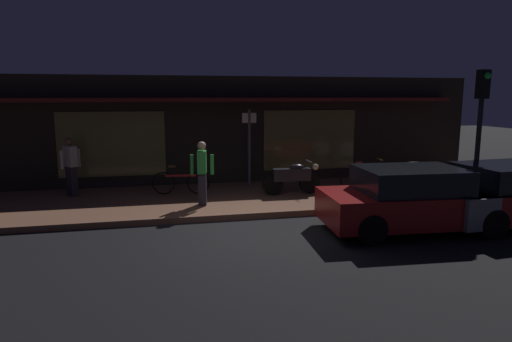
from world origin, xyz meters
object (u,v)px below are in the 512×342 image
object	(u,v)px
bicycle_parked	(366,177)
trash_bin	(416,179)
bicycle_extra	(181,182)
sign_post	(249,143)
person_bystander	(202,172)
person_photographer	(71,165)
parked_car_near	(414,200)
traffic_light_pole	(480,116)
parked_car_far	(512,194)
motorcycle	(293,177)

from	to	relation	value
bicycle_parked	trash_bin	distance (m)	1.51
bicycle_parked	bicycle_extra	distance (m)	5.61
sign_post	trash_bin	bearing A→B (deg)	-26.52
bicycle_extra	sign_post	distance (m)	2.48
person_bystander	person_photographer	bearing A→B (deg)	152.03
sign_post	parked_car_near	distance (m)	5.63
person_photographer	parked_car_near	xyz separation A→B (m)	(7.92, -4.63, -0.32)
traffic_light_pole	parked_car_near	world-z (taller)	traffic_light_pole
trash_bin	parked_car_far	world-z (taller)	parked_car_far
trash_bin	bicycle_extra	bearing A→B (deg)	166.92
bicycle_extra	parked_car_far	size ratio (longest dim) A/B	0.39
sign_post	parked_car_far	size ratio (longest dim) A/B	0.57
trash_bin	parked_car_far	bearing A→B (deg)	-72.66
sign_post	parked_car_far	xyz separation A→B (m)	(5.26, -4.87, -0.81)
motorcycle	bicycle_parked	xyz separation A→B (m)	(2.44, 0.28, -0.14)
motorcycle	person_photographer	size ratio (longest dim) A/B	1.02
person_photographer	traffic_light_pole	bearing A→B (deg)	-19.81
trash_bin	parked_car_far	distance (m)	2.79
parked_car_far	bicycle_parked	bearing A→B (deg)	115.83
motorcycle	trash_bin	xyz separation A→B (m)	(3.44, -0.84, -0.03)
person_bystander	traffic_light_pole	world-z (taller)	traffic_light_pole
person_bystander	parked_car_far	xyz separation A→B (m)	(6.95, -2.77, -0.32)
sign_post	bicycle_extra	bearing A→B (deg)	-162.58
traffic_light_pole	motorcycle	bearing A→B (deg)	147.69
sign_post	trash_bin	world-z (taller)	sign_post
bicycle_parked	trash_bin	bearing A→B (deg)	-48.29
sign_post	parked_car_far	world-z (taller)	sign_post
bicycle_parked	person_photographer	xyz separation A→B (m)	(-8.64, 0.86, 0.52)
traffic_light_pole	parked_car_near	xyz separation A→B (m)	(-2.30, -0.95, -1.77)
bicycle_parked	trash_bin	xyz separation A→B (m)	(1.00, -1.12, 0.11)
person_bystander	parked_car_far	world-z (taller)	person_bystander
person_bystander	parked_car_near	distance (m)	5.20
bicycle_extra	person_photographer	distance (m)	3.12
parked_car_near	parked_car_far	xyz separation A→B (m)	(2.55, -0.01, 0.00)
motorcycle	parked_car_near	bearing A→B (deg)	-63.72
person_photographer	sign_post	distance (m)	5.23
person_bystander	traffic_light_pole	bearing A→B (deg)	-15.13
person_bystander	sign_post	bearing A→B (deg)	51.39
bicycle_parked	parked_car_near	distance (m)	3.84
bicycle_parked	sign_post	xyz separation A→B (m)	(-3.43, 1.09, 1.00)
traffic_light_pole	person_photographer	bearing A→B (deg)	160.19
bicycle_parked	trash_bin	size ratio (longest dim) A/B	1.78
trash_bin	bicycle_parked	bearing A→B (deg)	131.71
bicycle_parked	parked_car_near	size ratio (longest dim) A/B	0.39
sign_post	traffic_light_pole	xyz separation A→B (m)	(5.01, -3.91, 0.97)
motorcycle	person_photographer	xyz separation A→B (m)	(-6.20, 1.14, 0.38)
motorcycle	sign_post	xyz separation A→B (m)	(-1.00, 1.37, 0.86)
person_bystander	parked_car_near	size ratio (longest dim) A/B	0.40
bicycle_extra	person_bystander	bearing A→B (deg)	-71.26
bicycle_parked	person_bystander	bearing A→B (deg)	-168.76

